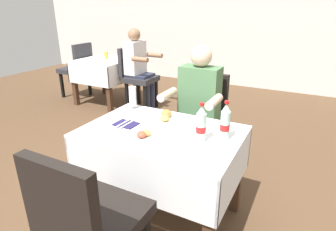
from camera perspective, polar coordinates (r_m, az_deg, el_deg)
The scene contains 17 objects.
ground_plane at distance 2.40m, azimuth -4.71°, elevation -19.53°, with size 11.00×11.00×0.00m, color brown.
back_wall at distance 5.92m, azimuth 18.87°, elevation 18.95°, with size 11.00×0.12×2.85m, color silver.
main_dining_table at distance 2.09m, azimuth -1.28°, elevation -7.50°, with size 1.12×0.77×0.74m.
chair_far_diner_seat at distance 2.73m, azimuth 6.56°, elevation -0.60°, with size 0.44×0.50×0.97m.
chair_near_camera_side at distance 1.58m, azimuth -15.75°, elevation -19.59°, with size 0.44×0.50×0.97m.
seated_diner_far at distance 2.58m, azimuth 5.91°, elevation 1.81°, with size 0.50×0.46×1.26m.
plate_near_camera at distance 1.91m, azimuth -5.01°, elevation -3.99°, with size 0.23×0.23×0.06m.
plate_far_diner at distance 2.19m, azimuth -0.36°, elevation -0.21°, with size 0.22×0.22×0.07m.
beer_glass_left at distance 2.41m, azimuth -7.20°, elevation 3.74°, with size 0.07×0.07×0.20m.
cola_bottle_primary at distance 1.82m, azimuth 6.75°, elevation -1.92°, with size 0.07×0.07×0.27m.
cola_bottle_secondary at distance 1.87m, azimuth 11.55°, elevation -1.49°, with size 0.06×0.06×0.27m.
napkin_cutlery_set at distance 2.13m, azimuth -8.53°, elevation -1.71°, with size 0.17×0.19×0.01m.
background_dining_table at distance 4.90m, azimuth -12.65°, elevation 8.90°, with size 0.84×0.86×0.74m.
background_chair_left at distance 5.32m, azimuth -17.93°, elevation 9.38°, with size 0.50×0.44×0.97m.
background_chair_right at distance 4.53m, azimuth -6.48°, elevation 8.32°, with size 0.50×0.44×0.97m.
background_patron at distance 4.47m, azimuth -6.03°, elevation 10.22°, with size 0.46×0.50×1.26m.
background_table_tumbler at distance 4.90m, azimuth -12.47°, elevation 11.81°, with size 0.06×0.06×0.11m, color gold.
Camera 1 is at (1.00, -1.52, 1.57)m, focal length 29.94 mm.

